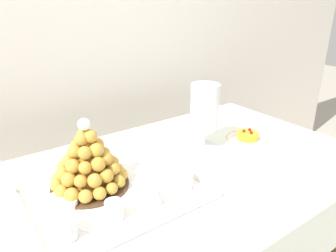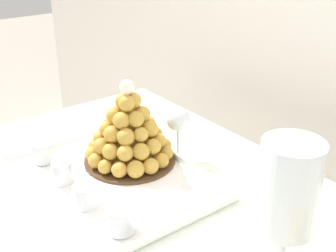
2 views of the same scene
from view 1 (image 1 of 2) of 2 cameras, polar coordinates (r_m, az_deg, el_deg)
backdrop_wall at (r=1.75m, az=-16.64°, el=18.80°), size 4.80×0.10×2.50m
buffet_table at (r=1.21m, az=0.74°, el=-11.47°), size 1.52×0.88×0.74m
serving_tray at (r=1.04m, az=-9.15°, el=-11.96°), size 0.53×0.41×0.02m
croquembouche at (r=1.05m, az=-14.12°, el=-6.35°), size 0.25×0.25×0.24m
dessert_cup_left at (r=0.89m, az=-17.70°, el=-17.16°), size 0.05×0.05×0.06m
dessert_cup_mid_left at (r=0.93m, az=-9.62°, el=-14.74°), size 0.05×0.05×0.06m
dessert_cup_centre at (r=0.98m, az=-2.85°, el=-12.32°), size 0.06×0.06×0.05m
dessert_cup_mid_right at (r=1.05m, az=2.75°, el=-9.54°), size 0.06×0.06×0.06m
creme_brulee_ramekin at (r=1.02m, az=-18.56°, el=-12.75°), size 0.10×0.10×0.02m
macaron_goblet at (r=1.29m, az=6.58°, el=3.17°), size 0.12×0.12×0.27m
fruit_tart_plate at (r=1.44m, az=14.02°, el=-2.00°), size 0.19×0.19×0.05m
wine_glass at (r=1.17m, az=-14.45°, el=-2.53°), size 0.07×0.07×0.15m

